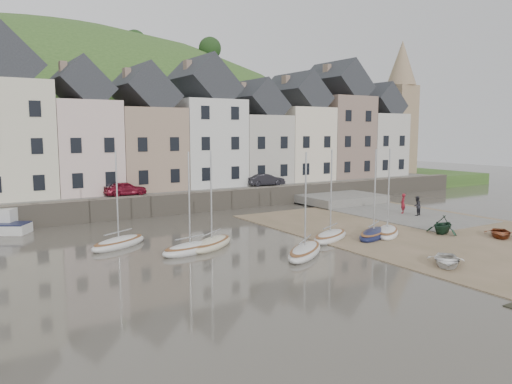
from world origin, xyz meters
TOP-DOWN VIEW (x-y plane):
  - ground at (0.00, 0.00)m, footprint 160.00×160.00m
  - quay_land at (0.00, 32.00)m, footprint 90.00×30.00m
  - quay_street at (0.00, 20.50)m, footprint 70.00×7.00m
  - seawall at (0.00, 17.00)m, footprint 70.00×1.20m
  - beach at (11.00, 0.00)m, footprint 18.00×26.00m
  - slipway at (15.00, 8.00)m, footprint 8.00×18.00m
  - hillside at (-5.00, 60.00)m, footprint 134.40×84.00m
  - townhouse_terrace at (1.76, 24.00)m, footprint 61.05×8.00m
  - church_spire at (34.55, 24.00)m, footprint 4.00×4.00m
  - sailboat_0 at (-9.57, 7.15)m, footprint 4.55×3.46m
  - sailboat_1 at (-6.35, 3.33)m, footprint 4.24×2.45m
  - sailboat_2 at (-4.62, 3.85)m, footprint 4.44×3.74m
  - sailboat_3 at (-0.84, -0.84)m, footprint 4.78×4.18m
  - sailboat_4 at (3.15, 1.55)m, footprint 4.49×3.26m
  - sailboat_5 at (6.17, 0.54)m, footprint 4.71×3.53m
  - sailboat_6 at (7.49, 0.53)m, footprint 4.33×3.96m
  - rowboat_white at (4.20, -6.83)m, footprint 3.45×3.36m
  - rowboat_green at (11.07, -1.31)m, footprint 2.99×2.75m
  - rowboat_red at (13.50, -4.15)m, footprint 3.34×3.19m
  - person_red at (15.18, 5.97)m, footprint 0.75×0.73m
  - person_dark at (15.32, 4.56)m, footprint 0.95×0.83m
  - car_left at (-5.30, 19.50)m, footprint 3.71×1.53m
  - car_right at (9.62, 19.50)m, footprint 4.08×1.98m

SIDE VIEW (x-z plane):
  - hillside at x=-5.00m, z-range -59.99..24.01m
  - ground at x=0.00m, z-range 0.00..0.00m
  - beach at x=11.00m, z-range 0.00..0.06m
  - slipway at x=15.00m, z-range 0.00..0.12m
  - sailboat_3 at x=-0.84m, z-range -2.90..3.42m
  - sailboat_5 at x=6.17m, z-range -2.90..3.42m
  - sailboat_6 at x=7.49m, z-range -2.90..3.42m
  - sailboat_0 at x=-9.57m, z-range -2.90..3.42m
  - sailboat_2 at x=-4.62m, z-range -2.90..3.42m
  - sailboat_4 at x=3.15m, z-range -2.90..3.42m
  - sailboat_1 at x=-6.35m, z-range -2.89..3.43m
  - rowboat_red at x=13.50m, z-range 0.06..0.62m
  - rowboat_white at x=4.20m, z-range 0.06..0.64m
  - rowboat_green at x=11.07m, z-range 0.06..1.38m
  - quay_land at x=0.00m, z-range 0.00..1.50m
  - seawall at x=0.00m, z-range 0.00..1.80m
  - person_dark at x=15.32m, z-range 0.12..1.79m
  - person_red at x=15.18m, z-range 0.12..1.86m
  - quay_street at x=0.00m, z-range 1.50..1.60m
  - car_left at x=-5.30m, z-range 1.60..2.86m
  - car_right at x=9.62m, z-range 1.60..2.89m
  - townhouse_terrace at x=1.76m, z-range 0.36..14.29m
  - church_spire at x=34.55m, z-range 2.06..20.06m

